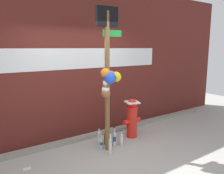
{
  "coord_description": "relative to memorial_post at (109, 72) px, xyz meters",
  "views": [
    {
      "loc": [
        -2.16,
        -3.1,
        2.03
      ],
      "look_at": [
        0.29,
        0.47,
        1.27
      ],
      "focal_mm": 36.07,
      "sensor_mm": 36.0,
      "label": 1
    }
  ],
  "objects": [
    {
      "name": "ground_plane",
      "position": [
        -0.19,
        -0.44,
        -1.58
      ],
      "size": [
        14.0,
        14.0,
        0.0
      ],
      "primitive_type": "plane",
      "color": "#9E9B93"
    },
    {
      "name": "bottle_3",
      "position": [
        -0.08,
        -0.17,
        -1.41
      ],
      "size": [
        0.06,
        0.06,
        0.41
      ],
      "color": "silver",
      "rests_on": "ground_plane"
    },
    {
      "name": "litter_1",
      "position": [
        -1.55,
        0.18,
        -1.57
      ],
      "size": [
        0.15,
        0.13,
        0.01
      ],
      "primitive_type": "cube",
      "rotation": [
        0.0,
        0.0,
        2.82
      ],
      "color": "silver",
      "rests_on": "ground_plane"
    },
    {
      "name": "bottle_0",
      "position": [
        0.34,
        0.03,
        -1.44
      ],
      "size": [
        0.08,
        0.08,
        0.32
      ],
      "color": "silver",
      "rests_on": "ground_plane"
    },
    {
      "name": "curb_strip",
      "position": [
        -0.19,
        0.73,
        -1.54
      ],
      "size": [
        8.0,
        0.12,
        0.08
      ],
      "primitive_type": "cube",
      "color": "gray",
      "rests_on": "ground_plane"
    },
    {
      "name": "bottle_5",
      "position": [
        0.09,
        0.13,
        -1.45
      ],
      "size": [
        0.06,
        0.06,
        0.33
      ],
      "color": "brown",
      "rests_on": "ground_plane"
    },
    {
      "name": "bottle_4",
      "position": [
        0.09,
        0.26,
        -1.44
      ],
      "size": [
        0.07,
        0.07,
        0.36
      ],
      "color": "brown",
      "rests_on": "ground_plane"
    },
    {
      "name": "bottle_1",
      "position": [
        -0.05,
        0.29,
        -1.42
      ],
      "size": [
        0.06,
        0.06,
        0.38
      ],
      "color": "silver",
      "rests_on": "ground_plane"
    },
    {
      "name": "bottle_2",
      "position": [
        -0.1,
        0.12,
        -1.46
      ],
      "size": [
        0.06,
        0.06,
        0.31
      ],
      "color": "#B2DBEA",
      "rests_on": "ground_plane"
    },
    {
      "name": "bottle_6",
      "position": [
        0.19,
        0.08,
        -1.41
      ],
      "size": [
        0.07,
        0.07,
        0.41
      ],
      "color": "silver",
      "rests_on": "ground_plane"
    },
    {
      "name": "memorial_post",
      "position": [
        0.0,
        0.0,
        0.0
      ],
      "size": [
        0.53,
        0.42,
        2.77
      ],
      "color": "brown",
      "rests_on": "ground_plane"
    },
    {
      "name": "fire_hydrant",
      "position": [
        0.81,
        0.26,
        -1.11
      ],
      "size": [
        0.45,
        0.35,
        0.89
      ],
      "color": "red",
      "rests_on": "ground_plane"
    },
    {
      "name": "building_wall",
      "position": [
        -0.19,
        1.12,
        0.15
      ],
      "size": [
        10.0,
        0.21,
        3.46
      ],
      "color": "#561E19",
      "rests_on": "ground_plane"
    },
    {
      "name": "litter_0",
      "position": [
        -0.81,
        0.44,
        -1.57
      ],
      "size": [
        0.11,
        0.13,
        0.01
      ],
      "primitive_type": "cube",
      "rotation": [
        0.0,
        0.0,
        2.63
      ],
      "color": "tan",
      "rests_on": "ground_plane"
    }
  ]
}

